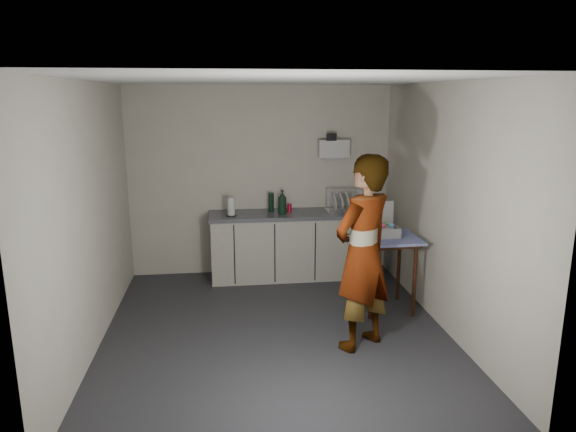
{
  "coord_description": "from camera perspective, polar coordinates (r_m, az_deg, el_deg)",
  "views": [
    {
      "loc": [
        -0.5,
        -5.02,
        2.45
      ],
      "look_at": [
        0.18,
        0.45,
        1.16
      ],
      "focal_mm": 32.0,
      "sensor_mm": 36.0,
      "label": 1
    }
  ],
  "objects": [
    {
      "name": "ground",
      "position": [
        5.61,
        -1.34,
        -12.7
      ],
      "size": [
        4.0,
        4.0,
        0.0
      ],
      "primitive_type": "plane",
      "color": "#28282D",
      "rests_on": "ground"
    },
    {
      "name": "wall_back",
      "position": [
        7.12,
        -3.02,
        3.88
      ],
      "size": [
        3.6,
        0.02,
        2.6
      ],
      "primitive_type": "cube",
      "color": "beige",
      "rests_on": "ground"
    },
    {
      "name": "wall_right",
      "position": [
        5.64,
        17.0,
        0.84
      ],
      "size": [
        0.02,
        4.0,
        2.6
      ],
      "primitive_type": "cube",
      "color": "beige",
      "rests_on": "ground"
    },
    {
      "name": "wall_left",
      "position": [
        5.31,
        -21.0,
        -0.21
      ],
      "size": [
        0.02,
        4.0,
        2.6
      ],
      "primitive_type": "cube",
      "color": "beige",
      "rests_on": "ground"
    },
    {
      "name": "ceiling",
      "position": [
        5.05,
        -1.5,
        14.83
      ],
      "size": [
        3.6,
        4.0,
        0.01
      ],
      "primitive_type": "cube",
      "color": "white",
      "rests_on": "wall_back"
    },
    {
      "name": "kitchen_counter",
      "position": [
        7.08,
        0.47,
        -3.42
      ],
      "size": [
        2.24,
        0.62,
        0.91
      ],
      "color": "black",
      "rests_on": "ground"
    },
    {
      "name": "wall_shelf",
      "position": [
        7.14,
        5.07,
        7.48
      ],
      "size": [
        0.42,
        0.18,
        0.37
      ],
      "color": "silver",
      "rests_on": "ground"
    },
    {
      "name": "side_table",
      "position": [
        6.01,
        10.93,
        -3.28
      ],
      "size": [
        0.7,
        0.7,
        0.89
      ],
      "rotation": [
        0.0,
        0.0,
        0.02
      ],
      "color": "#36180C",
      "rests_on": "ground"
    },
    {
      "name": "standing_man",
      "position": [
        5.02,
        8.31,
        -4.15
      ],
      "size": [
        0.84,
        0.78,
        1.93
      ],
      "primitive_type": "imported",
      "rotation": [
        0.0,
        0.0,
        3.75
      ],
      "color": "#B2A593",
      "rests_on": "ground"
    },
    {
      "name": "soap_bottle",
      "position": [
        6.83,
        -0.63,
        1.56
      ],
      "size": [
        0.15,
        0.15,
        0.33
      ],
      "primitive_type": "imported",
      "rotation": [
        0.0,
        0.0,
        0.23
      ],
      "color": "black",
      "rests_on": "kitchen_counter"
    },
    {
      "name": "soda_can",
      "position": [
        6.98,
        0.16,
        0.91
      ],
      "size": [
        0.06,
        0.06,
        0.11
      ],
      "primitive_type": "cylinder",
      "color": "red",
      "rests_on": "kitchen_counter"
    },
    {
      "name": "dark_bottle",
      "position": [
        6.97,
        -1.88,
        1.52
      ],
      "size": [
        0.08,
        0.08,
        0.26
      ],
      "primitive_type": "cylinder",
      "color": "black",
      "rests_on": "kitchen_counter"
    },
    {
      "name": "paper_towel",
      "position": [
        6.77,
        -6.34,
        0.99
      ],
      "size": [
        0.14,
        0.14,
        0.25
      ],
      "color": "black",
      "rests_on": "kitchen_counter"
    },
    {
      "name": "dish_rack",
      "position": [
        7.04,
        5.96,
        1.06
      ],
      "size": [
        0.44,
        0.33,
        0.31
      ],
      "color": "silver",
      "rests_on": "kitchen_counter"
    },
    {
      "name": "bakery_box",
      "position": [
        5.98,
        10.76,
        -1.37
      ],
      "size": [
        0.28,
        0.29,
        0.38
      ],
      "rotation": [
        0.0,
        0.0,
        0.05
      ],
      "color": "silver",
      "rests_on": "side_table"
    }
  ]
}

